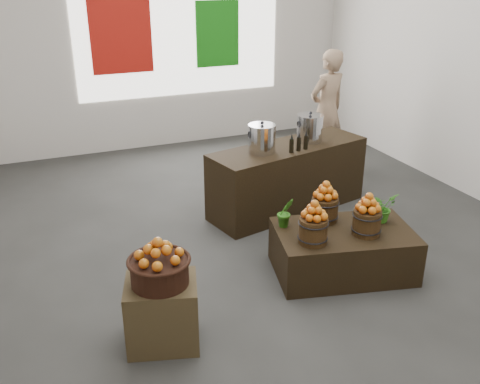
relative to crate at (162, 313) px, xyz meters
name	(u,v)px	position (x,y,z in m)	size (l,w,h in m)	color
ground	(254,238)	(1.34, 1.29, -0.27)	(7.00, 7.00, 0.00)	#31322F
back_wall	(160,16)	(1.34, 4.79, 1.73)	(6.00, 0.04, 4.00)	beige
back_opening	(179,15)	(1.64, 4.77, 1.73)	(3.20, 0.02, 2.40)	white
deco_red_left	(120,24)	(0.74, 4.76, 1.63)	(0.90, 0.04, 1.40)	#A4140C
deco_green_right	(217,34)	(2.24, 4.76, 1.43)	(0.70, 0.04, 1.00)	#146E11
crate	(162,313)	(0.00, 0.00, 0.00)	(0.54, 0.44, 0.54)	#473921
wicker_basket	(160,272)	(0.00, 0.00, 0.37)	(0.43, 0.43, 0.20)	black
apples_in_basket	(158,249)	(0.00, 0.00, 0.55)	(0.33, 0.33, 0.18)	#980F04
display_table	(343,251)	(1.84, 0.36, -0.05)	(1.27, 0.78, 0.44)	black
apple_bucket_front_left	(313,231)	(1.45, 0.27, 0.29)	(0.25, 0.25, 0.23)	#3E2811
apples_in_bucket_front_left	(314,210)	(1.45, 0.27, 0.49)	(0.19, 0.19, 0.17)	#980F04
apple_bucket_front_right	(367,222)	(1.98, 0.22, 0.29)	(0.25, 0.25, 0.23)	#3E2811
apples_in_bucket_front_right	(369,202)	(1.98, 0.22, 0.49)	(0.19, 0.19, 0.17)	#980F04
apple_bucket_rear	(325,209)	(1.77, 0.61, 0.29)	(0.25, 0.25, 0.23)	#3E2811
apples_in_bucket_rear	(326,190)	(1.77, 0.61, 0.49)	(0.19, 0.19, 0.17)	#980F04
herb_garnish_right	(382,207)	(2.27, 0.39, 0.31)	(0.26, 0.23, 0.29)	#286515
herb_garnish_left	(285,212)	(1.37, 0.65, 0.31)	(0.16, 0.13, 0.29)	#286515
counter	(288,178)	(2.01, 1.83, 0.13)	(1.93, 0.61, 0.79)	black
stock_pot_left	(262,140)	(1.63, 1.74, 0.67)	(0.30, 0.30, 0.30)	silver
stock_pot_center	(310,129)	(2.31, 1.90, 0.67)	(0.30, 0.30, 0.30)	silver
oil_cruets	(301,141)	(2.05, 1.64, 0.63)	(0.21, 0.05, 0.22)	black
shopper	(327,109)	(3.19, 2.96, 0.56)	(0.61, 0.40, 1.66)	#8C6F56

